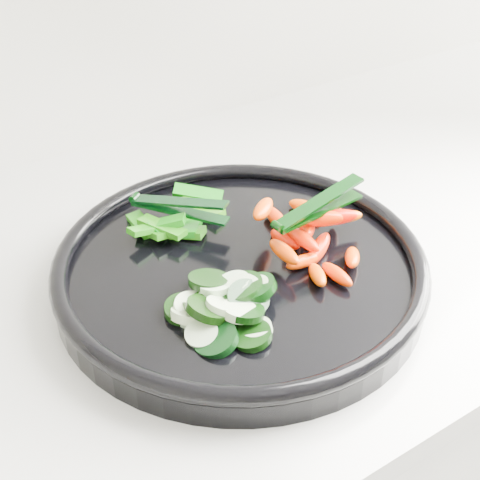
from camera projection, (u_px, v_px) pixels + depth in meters
counter at (329, 436)px, 1.10m from camera, size 2.02×0.62×0.93m
veggie_tray at (240, 268)px, 0.67m from camera, size 0.46×0.46×0.04m
cucumber_pile at (220, 304)px, 0.61m from camera, size 0.11×0.13×0.04m
carrot_pile at (308, 233)px, 0.68m from camera, size 0.12×0.16×0.05m
pepper_pile at (174, 222)px, 0.72m from camera, size 0.13×0.09×0.04m
tong_carrot at (316, 208)px, 0.67m from camera, size 0.11×0.03×0.02m
tong_pepper at (176, 206)px, 0.71m from camera, size 0.08×0.10×0.02m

